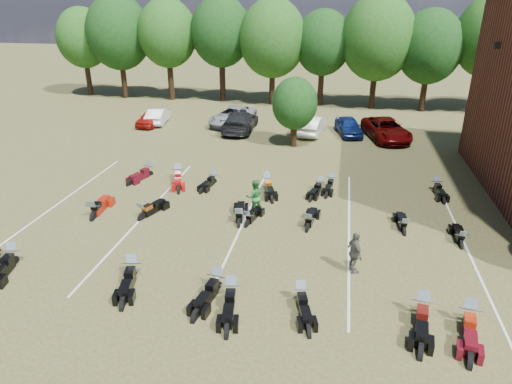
% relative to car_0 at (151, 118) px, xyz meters
% --- Properties ---
extents(ground, '(160.00, 160.00, 0.00)m').
position_rel_car_0_xyz_m(ground, '(14.30, -19.00, -0.65)').
color(ground, brown).
rests_on(ground, ground).
extents(car_0, '(1.73, 3.87, 1.29)m').
position_rel_car_0_xyz_m(car_0, '(0.00, 0.00, 0.00)').
color(car_0, '#9C130E').
rests_on(car_0, ground).
extents(car_1, '(1.89, 4.09, 1.30)m').
position_rel_car_0_xyz_m(car_1, '(0.29, 0.74, 0.00)').
color(car_1, silver).
rests_on(car_1, ground).
extents(car_2, '(3.60, 5.74, 1.48)m').
position_rel_car_0_xyz_m(car_2, '(6.63, 1.46, 0.09)').
color(car_2, '#909398').
rests_on(car_2, ground).
extents(car_3, '(2.24, 5.46, 1.58)m').
position_rel_car_0_xyz_m(car_3, '(7.67, -0.35, 0.14)').
color(car_3, black).
rests_on(car_3, ground).
extents(car_4, '(2.54, 4.27, 1.36)m').
position_rel_car_0_xyz_m(car_4, '(16.19, 0.15, 0.04)').
color(car_4, navy).
rests_on(car_4, ground).
extents(car_5, '(2.14, 4.67, 1.48)m').
position_rel_car_0_xyz_m(car_5, '(13.38, -0.12, 0.09)').
color(car_5, beige).
rests_on(car_5, ground).
extents(car_6, '(3.92, 5.98, 1.53)m').
position_rel_car_0_xyz_m(car_6, '(18.98, -0.50, 0.12)').
color(car_6, '#500404').
rests_on(car_6, ground).
extents(car_7, '(2.56, 5.12, 1.43)m').
position_rel_car_0_xyz_m(car_7, '(27.79, 0.21, 0.07)').
color(car_7, '#36373B').
rests_on(car_7, ground).
extents(person_green, '(1.07, 0.96, 1.80)m').
position_rel_car_0_xyz_m(person_green, '(11.64, -14.91, 0.26)').
color(person_green, '#2A712D').
rests_on(person_green, ground).
extents(person_grey, '(0.84, 1.12, 1.76)m').
position_rel_car_0_xyz_m(person_grey, '(16.45, -19.40, 0.23)').
color(person_grey, '#565449').
rests_on(person_grey, ground).
extents(motorcycle_0, '(1.27, 2.50, 1.34)m').
position_rel_car_0_xyz_m(motorcycle_0, '(2.93, -21.39, -0.65)').
color(motorcycle_0, black).
rests_on(motorcycle_0, ground).
extents(motorcycle_1, '(1.31, 2.54, 1.35)m').
position_rel_car_0_xyz_m(motorcycle_1, '(8.09, -21.39, -0.65)').
color(motorcycle_1, black).
rests_on(motorcycle_1, ground).
extents(motorcycle_2, '(1.12, 2.49, 1.34)m').
position_rel_car_0_xyz_m(motorcycle_2, '(12.17, -22.07, -0.65)').
color(motorcycle_2, black).
rests_on(motorcycle_2, ground).
extents(motorcycle_3, '(1.23, 2.29, 1.22)m').
position_rel_car_0_xyz_m(motorcycle_3, '(14.61, -21.75, -0.65)').
color(motorcycle_3, black).
rests_on(motorcycle_3, ground).
extents(motorcycle_4, '(1.10, 2.43, 1.31)m').
position_rel_car_0_xyz_m(motorcycle_4, '(11.48, -21.57, -0.65)').
color(motorcycle_4, black).
rests_on(motorcycle_4, ground).
extents(motorcycle_5, '(1.15, 2.60, 1.40)m').
position_rel_car_0_xyz_m(motorcycle_5, '(18.69, -21.78, -0.65)').
color(motorcycle_5, black).
rests_on(motorcycle_5, ground).
extents(motorcycle_6, '(1.23, 2.59, 1.39)m').
position_rel_car_0_xyz_m(motorcycle_6, '(20.14, -21.94, -0.65)').
color(motorcycle_6, '#4D0B14').
rests_on(motorcycle_6, ground).
extents(motorcycle_7, '(0.97, 2.52, 1.38)m').
position_rel_car_0_xyz_m(motorcycle_7, '(4.03, -16.96, -0.65)').
color(motorcycle_7, '#981C0B').
rests_on(motorcycle_7, ground).
extents(motorcycle_8, '(1.44, 2.37, 1.26)m').
position_rel_car_0_xyz_m(motorcycle_8, '(6.38, -16.55, -0.65)').
color(motorcycle_8, black).
rests_on(motorcycle_8, ground).
extents(motorcycle_9, '(1.05, 2.10, 1.12)m').
position_rel_car_0_xyz_m(motorcycle_9, '(11.56, -16.28, -0.65)').
color(motorcycle_9, black).
rests_on(motorcycle_9, ground).
extents(motorcycle_10, '(1.12, 2.48, 1.33)m').
position_rel_car_0_xyz_m(motorcycle_10, '(11.16, -16.32, -0.65)').
color(motorcycle_10, black).
rests_on(motorcycle_10, ground).
extents(motorcycle_11, '(0.96, 2.28, 1.24)m').
position_rel_car_0_xyz_m(motorcycle_11, '(14.40, -16.18, -0.65)').
color(motorcycle_11, black).
rests_on(motorcycle_11, ground).
extents(motorcycle_12, '(0.80, 2.08, 1.14)m').
position_rel_car_0_xyz_m(motorcycle_12, '(18.76, -15.70, -0.65)').
color(motorcycle_12, black).
rests_on(motorcycle_12, ground).
extents(motorcycle_13, '(0.65, 2.02, 1.13)m').
position_rel_car_0_xyz_m(motorcycle_13, '(21.07, -16.48, -0.65)').
color(motorcycle_13, black).
rests_on(motorcycle_13, ground).
extents(motorcycle_14, '(1.38, 2.36, 1.26)m').
position_rel_car_0_xyz_m(motorcycle_14, '(4.40, -11.05, -0.65)').
color(motorcycle_14, '#460A13').
rests_on(motorcycle_14, ground).
extents(motorcycle_15, '(1.59, 2.63, 1.40)m').
position_rel_car_0_xyz_m(motorcycle_15, '(6.39, -11.40, -0.65)').
color(motorcycle_15, '#9A0B0B').
rests_on(motorcycle_15, ground).
extents(motorcycle_16, '(1.02, 2.11, 1.13)m').
position_rel_car_0_xyz_m(motorcycle_16, '(8.56, -11.51, -0.65)').
color(motorcycle_16, black).
rests_on(motorcycle_16, ground).
extents(motorcycle_17, '(1.44, 2.50, 1.33)m').
position_rel_car_0_xyz_m(motorcycle_17, '(11.74, -11.74, -0.65)').
color(motorcycle_17, black).
rests_on(motorcycle_17, ground).
extents(motorcycle_18, '(0.94, 2.16, 1.16)m').
position_rel_car_0_xyz_m(motorcycle_18, '(15.29, -10.74, -0.65)').
color(motorcycle_18, black).
rests_on(motorcycle_18, ground).
extents(motorcycle_19, '(1.10, 2.14, 1.14)m').
position_rel_car_0_xyz_m(motorcycle_19, '(14.64, -11.44, -0.65)').
color(motorcycle_19, black).
rests_on(motorcycle_19, ground).
extents(motorcycle_20, '(0.87, 2.19, 1.19)m').
position_rel_car_0_xyz_m(motorcycle_20, '(21.03, -10.30, -0.65)').
color(motorcycle_20, black).
rests_on(motorcycle_20, ground).
extents(tree_line, '(56.00, 6.00, 9.79)m').
position_rel_car_0_xyz_m(tree_line, '(13.30, 10.00, 5.67)').
color(tree_line, black).
rests_on(tree_line, ground).
extents(young_tree_midfield, '(3.20, 3.20, 4.70)m').
position_rel_car_0_xyz_m(young_tree_midfield, '(12.30, -3.50, 2.45)').
color(young_tree_midfield, black).
rests_on(young_tree_midfield, ground).
extents(parking_lines, '(20.10, 14.00, 0.01)m').
position_rel_car_0_xyz_m(parking_lines, '(11.30, -16.00, -0.64)').
color(parking_lines, silver).
rests_on(parking_lines, ground).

